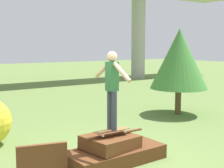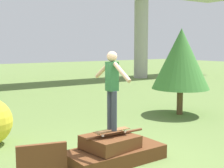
% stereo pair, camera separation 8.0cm
% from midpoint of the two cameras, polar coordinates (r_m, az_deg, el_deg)
% --- Properties ---
extents(ground_plane, '(80.00, 80.00, 0.00)m').
position_cam_midpoint_polar(ground_plane, '(7.22, 0.27, -14.01)').
color(ground_plane, olive).
extents(scrap_pile, '(2.25, 1.13, 0.67)m').
position_cam_midpoint_polar(scrap_pile, '(7.12, -0.00, -12.15)').
color(scrap_pile, '#5B3319').
rests_on(scrap_pile, ground_plane).
extents(scrap_plank_loose, '(0.97, 0.33, 0.68)m').
position_cam_midpoint_polar(scrap_plank_loose, '(6.46, -12.99, -13.56)').
color(scrap_plank_loose, brown).
rests_on(scrap_plank_loose, ground_plane).
extents(skateboard, '(0.84, 0.20, 0.09)m').
position_cam_midpoint_polar(skateboard, '(6.89, -0.34, -8.52)').
color(skateboard, brown).
rests_on(skateboard, scrap_pile).
extents(skater, '(0.22, 1.29, 1.72)m').
position_cam_midpoint_polar(skater, '(6.69, -0.34, -0.08)').
color(skater, '#383D4C').
rests_on(skater, skateboard).
extents(tree_behind_right, '(2.14, 2.14, 3.23)m').
position_cam_midpoint_polar(tree_behind_right, '(11.92, 11.99, 4.53)').
color(tree_behind_right, brown).
rests_on(tree_behind_right, ground_plane).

